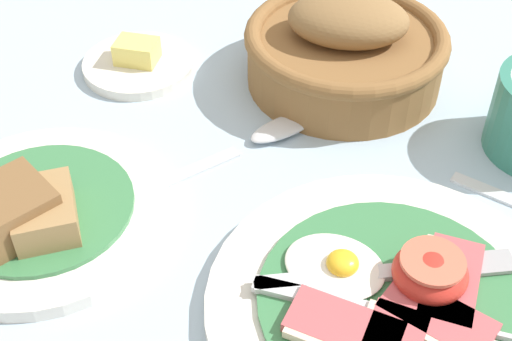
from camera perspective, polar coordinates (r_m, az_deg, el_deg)
name	(u,v)px	position (r m, az deg, el deg)	size (l,w,h in m)	color
ground_plane	(305,309)	(0.51, 3.98, -11.02)	(3.00, 3.00, 0.00)	#A3BCD1
breakfast_plate	(392,303)	(0.50, 10.86, -10.39)	(0.26, 0.26, 0.04)	silver
bread_plate	(38,212)	(0.57, -17.01, -3.20)	(0.20, 0.20, 0.05)	silver
bread_basket	(345,49)	(0.69, 7.17, 9.63)	(0.19, 0.19, 0.09)	brown
butter_dish	(138,62)	(0.72, -9.40, 8.52)	(0.11, 0.11, 0.03)	silver
teaspoon_by_saucer	(259,139)	(0.62, 0.24, 2.57)	(0.12, 0.17, 0.01)	silver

